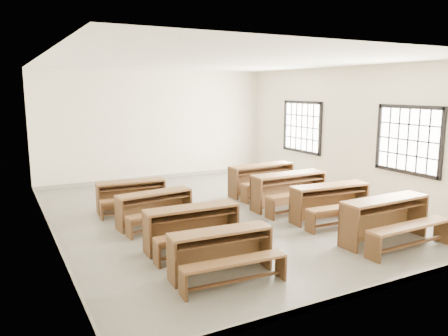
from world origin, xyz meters
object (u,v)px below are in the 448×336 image
desk_set_0 (222,250)px  desk_set_3 (132,194)px  desk_set_4 (387,217)px  desk_set_1 (193,225)px  desk_set_5 (331,200)px  desk_set_7 (262,177)px  desk_set_2 (156,206)px  desk_set_6 (290,188)px

desk_set_0 → desk_set_3: size_ratio=1.01×
desk_set_3 → desk_set_4: desk_set_4 is taller
desk_set_1 → desk_set_4: 3.37m
desk_set_3 → desk_set_4: size_ratio=0.86×
desk_set_5 → desk_set_7: 2.55m
desk_set_1 → desk_set_5: desk_set_5 is taller
desk_set_4 → desk_set_0: bearing=176.8°
desk_set_4 → desk_set_7: size_ratio=1.00×
desk_set_0 → desk_set_2: 2.69m
desk_set_3 → desk_set_4: bearing=-46.6°
desk_set_0 → desk_set_7: desk_set_7 is taller
desk_set_5 → desk_set_6: 1.19m
desk_set_5 → desk_set_6: (-0.16, 1.18, 0.03)m
desk_set_0 → desk_set_2: bearing=94.6°
desk_set_4 → desk_set_6: size_ratio=0.99×
desk_set_1 → desk_set_5: bearing=3.7°
desk_set_4 → desk_set_6: desk_set_6 is taller
desk_set_2 → desk_set_5: desk_set_5 is taller
desk_set_1 → desk_set_3: bearing=96.5°
desk_set_5 → desk_set_6: bearing=102.0°
desk_set_4 → desk_set_7: desk_set_4 is taller
desk_set_2 → desk_set_7: size_ratio=0.90×
desk_set_0 → desk_set_4: bearing=1.5°
desk_set_0 → desk_set_7: size_ratio=0.88×
desk_set_6 → desk_set_7: 1.38m
desk_set_7 → desk_set_0: bearing=-131.8°
desk_set_1 → desk_set_6: 3.23m
desk_set_5 → desk_set_7: bearing=94.5°
desk_set_0 → desk_set_2: (-0.06, 2.69, -0.00)m
desk_set_1 → desk_set_3: size_ratio=1.06×
desk_set_2 → desk_set_6: (3.09, -0.20, 0.07)m
desk_set_1 → desk_set_4: (3.11, -1.30, 0.04)m
desk_set_2 → desk_set_5: bearing=-29.8°
desk_set_3 → desk_set_6: bearing=-20.7°
desk_set_4 → desk_set_5: desk_set_4 is taller
desk_set_3 → desk_set_5: desk_set_5 is taller
desk_set_4 → desk_set_5: bearing=88.7°
desk_set_5 → desk_set_6: desk_set_6 is taller
desk_set_3 → desk_set_5: size_ratio=0.88×
desk_set_2 → desk_set_5: (3.25, -1.38, 0.04)m
desk_set_6 → desk_set_4: bearing=-86.8°
desk_set_6 → desk_set_7: bearing=83.5°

